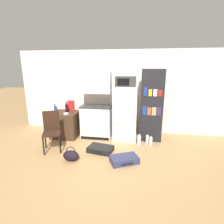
% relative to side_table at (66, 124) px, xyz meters
% --- Properties ---
extents(ground_plane, '(24.00, 24.00, 0.00)m').
position_rel_side_table_xyz_m(ground_plane, '(1.29, -1.24, -0.36)').
color(ground_plane, tan).
extents(wall_back, '(6.40, 0.10, 2.48)m').
position_rel_side_table_xyz_m(wall_back, '(1.49, 0.76, 0.88)').
color(wall_back, white).
rests_on(wall_back, ground_plane).
extents(side_table, '(0.74, 0.71, 0.72)m').
position_rel_side_table_xyz_m(side_table, '(0.00, 0.00, 0.00)').
color(side_table, '#422D1E').
rests_on(side_table, ground_plane).
extents(kitchen_hutch, '(0.87, 0.51, 1.87)m').
position_rel_side_table_xyz_m(kitchen_hutch, '(0.90, 0.10, 0.49)').
color(kitchen_hutch, silver).
rests_on(kitchen_hutch, ground_plane).
extents(refrigerator, '(0.63, 0.59, 1.49)m').
position_rel_side_table_xyz_m(refrigerator, '(1.73, 0.07, 0.39)').
color(refrigerator, white).
rests_on(refrigerator, ground_plane).
extents(microwave, '(0.52, 0.43, 0.26)m').
position_rel_side_table_xyz_m(microwave, '(1.73, 0.07, 1.26)').
color(microwave, '#333333').
rests_on(microwave, refrigerator).
extents(bookshelf, '(0.59, 0.40, 1.94)m').
position_rel_side_table_xyz_m(bookshelf, '(2.43, 0.16, 0.61)').
color(bookshelf, black).
rests_on(bookshelf, ground_plane).
extents(bottle_wine_dark, '(0.08, 0.08, 0.30)m').
position_rel_side_table_xyz_m(bottle_wine_dark, '(0.05, 0.02, 0.49)').
color(bottle_wine_dark, black).
rests_on(bottle_wine_dark, side_table).
extents(bottle_blue_soda, '(0.06, 0.06, 0.31)m').
position_rel_side_table_xyz_m(bottle_blue_soda, '(-0.15, -0.28, 0.49)').
color(bottle_blue_soda, '#1E47A3').
rests_on(bottle_blue_soda, side_table).
extents(bottle_amber_beer, '(0.07, 0.07, 0.21)m').
position_rel_side_table_xyz_m(bottle_amber_beer, '(-0.17, -0.17, 0.45)').
color(bottle_amber_beer, brown).
rests_on(bottle_amber_beer, side_table).
extents(bowl, '(0.14, 0.14, 0.04)m').
position_rel_side_table_xyz_m(bowl, '(0.12, -0.19, 0.38)').
color(bowl, silver).
rests_on(bowl, side_table).
extents(cereal_box, '(0.19, 0.07, 0.30)m').
position_rel_side_table_xyz_m(cereal_box, '(0.10, 0.23, 0.51)').
color(cereal_box, red).
rests_on(cereal_box, side_table).
extents(chair, '(0.53, 0.53, 0.96)m').
position_rel_side_table_xyz_m(chair, '(0.02, -0.86, 0.20)').
color(chair, black).
rests_on(chair, ground_plane).
extents(suitcase_large_flat, '(0.65, 0.49, 0.12)m').
position_rel_side_table_xyz_m(suitcase_large_flat, '(1.22, -0.80, -0.30)').
color(suitcase_large_flat, black).
rests_on(suitcase_large_flat, ground_plane).
extents(suitcase_small_flat, '(0.68, 0.57, 0.14)m').
position_rel_side_table_xyz_m(suitcase_small_flat, '(1.84, -1.21, -0.29)').
color(suitcase_small_flat, navy).
rests_on(suitcase_small_flat, ground_plane).
extents(handbag, '(0.36, 0.20, 0.33)m').
position_rel_side_table_xyz_m(handbag, '(0.69, -1.33, -0.24)').
color(handbag, black).
rests_on(handbag, ground_plane).
extents(water_bottle_front, '(0.09, 0.09, 0.29)m').
position_rel_side_table_xyz_m(water_bottle_front, '(2.44, -0.27, -0.24)').
color(water_bottle_front, silver).
rests_on(water_bottle_front, ground_plane).
extents(water_bottle_middle, '(0.10, 0.10, 0.33)m').
position_rel_side_table_xyz_m(water_bottle_middle, '(2.14, -0.25, -0.22)').
color(water_bottle_middle, silver).
rests_on(water_bottle_middle, ground_plane).
extents(water_bottle_back, '(0.09, 0.09, 0.29)m').
position_rel_side_table_xyz_m(water_bottle_back, '(2.35, -0.17, -0.24)').
color(water_bottle_back, silver).
rests_on(water_bottle_back, ground_plane).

